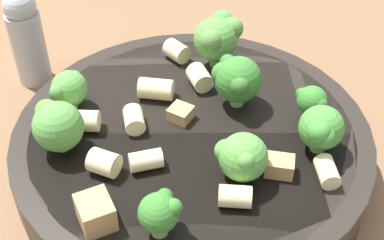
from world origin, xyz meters
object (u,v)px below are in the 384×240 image
Objects in this scene: rigatoni_3 at (82,121)px; rigatoni_6 at (235,196)px; broccoli_floret_4 at (218,37)px; rigatoni_0 at (104,163)px; broccoli_floret_2 at (321,129)px; rigatoni_7 at (177,51)px; broccoli_floret_5 at (160,212)px; chicken_chunk_2 at (96,212)px; rigatoni_2 at (146,160)px; broccoli_floret_7 at (69,88)px; rigatoni_8 at (134,120)px; chicken_chunk_0 at (181,113)px; pepper_shaker at (27,37)px; broccoli_floret_0 at (236,79)px; rigatoni_5 at (200,78)px; broccoli_floret_1 at (57,124)px; pasta_bowl at (192,145)px; rigatoni_4 at (156,89)px; broccoli_floret_3 at (311,101)px; chicken_chunk_1 at (279,166)px; broccoli_floret_6 at (242,157)px; rigatoni_1 at (327,172)px.

rigatoni_3 reaches higher than rigatoni_6.
broccoli_floret_4 is 2.41× the size of rigatoni_0.
rigatoni_0 is at bearing 47.51° from rigatoni_3.
broccoli_floret_2 is 1.81× the size of rigatoni_7.
broccoli_floret_5 is 1.30× the size of chicken_chunk_2.
chicken_chunk_2 is at bearing -9.54° from rigatoni_2.
rigatoni_2 and rigatoni_6 have the same top height.
broccoli_floret_7 is 1.25× the size of rigatoni_3.
rigatoni_0 reaches higher than rigatoni_8.
chicken_chunk_0 is 0.18× the size of pepper_shaker.
pepper_shaker is (-0.16, -0.16, -0.00)m from chicken_chunk_2.
chicken_chunk_2 is at bearing 21.11° from rigatoni_0.
pepper_shaker is (0.03, -0.14, 0.00)m from rigatoni_7.
broccoli_floret_5 reaches higher than rigatoni_6.
broccoli_floret_0 is 0.89× the size of broccoli_floret_4.
rigatoni_5 is 0.23× the size of pepper_shaker.
broccoli_floret_0 is 0.12m from rigatoni_3.
broccoli_floret_0 is 0.14m from broccoli_floret_1.
rigatoni_0 is (0.01, 0.04, -0.01)m from broccoli_floret_1.
pasta_bowl is at bearing 166.21° from chicken_chunk_2.
pepper_shaker is (-0.12, -0.14, 0.00)m from rigatoni_0.
rigatoni_4 is 0.29× the size of pepper_shaker.
pepper_shaker is at bearing -107.02° from pasta_bowl.
broccoli_floret_3 is 1.13× the size of rigatoni_4.
chicken_chunk_1 is (0.06, 0.05, -0.02)m from broccoli_floret_0.
rigatoni_5 is 0.05m from chicken_chunk_0.
rigatoni_3 and rigatoni_5 have the same top height.
broccoli_floret_6 is 0.11m from rigatoni_4.
rigatoni_3 is 0.09m from chicken_chunk_2.
rigatoni_0 is (0.06, 0.06, -0.01)m from broccoli_floret_7.
pepper_shaker is (-0.08, -0.26, 0.00)m from chicken_chunk_1.
chicken_chunk_2 is (0.04, 0.02, 0.00)m from rigatoni_0.
chicken_chunk_2 is at bearing -4.66° from broccoli_floret_4.
broccoli_floret_6 is at bearing 19.79° from broccoli_floret_0.
broccoli_floret_6 is at bearing 76.65° from rigatoni_8.
chicken_chunk_0 is at bearing 173.60° from chicken_chunk_2.
broccoli_floret_4 is 2.34× the size of rigatoni_7.
chicken_chunk_2 is at bearing 10.46° from rigatoni_8.
broccoli_floret_0 is 1.74× the size of chicken_chunk_2.
broccoli_floret_1 is at bearing -103.56° from rigatoni_0.
broccoli_floret_7 is 1.61× the size of rigatoni_7.
rigatoni_5 is at bearing 147.01° from broccoli_floret_1.
broccoli_floret_2 is 0.03m from rigatoni_1.
rigatoni_8 is 0.12m from chicken_chunk_1.
broccoli_floret_5 reaches higher than rigatoni_3.
rigatoni_1 is 0.82× the size of rigatoni_4.
rigatoni_5 is at bearing -130.78° from chicken_chunk_1.
rigatoni_2 is 0.87× the size of rigatoni_3.
broccoli_floret_1 is 0.16m from chicken_chunk_1.
broccoli_floret_7 is (-0.03, -0.15, -0.00)m from broccoli_floret_6.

